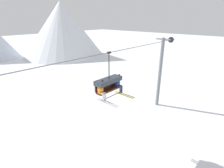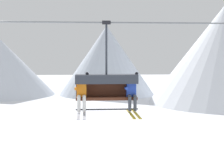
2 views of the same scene
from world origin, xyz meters
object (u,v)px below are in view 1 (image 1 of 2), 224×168
object	(u,v)px
lift_tower_far	(160,71)
skier_blue	(119,84)
chairlift_chair	(108,82)
skier_orange	(102,91)

from	to	relation	value
lift_tower_far	skier_blue	xyz separation A→B (m)	(-8.10, -0.92, 1.10)
chairlift_chair	skier_blue	distance (m)	0.91
chairlift_chair	skier_blue	size ratio (longest dim) A/B	1.73
lift_tower_far	skier_orange	xyz separation A→B (m)	(-9.77, -0.92, 1.10)
lift_tower_far	skier_orange	distance (m)	9.87
skier_orange	skier_blue	size ratio (longest dim) A/B	1.00
lift_tower_far	chairlift_chair	bearing A→B (deg)	-175.47
chairlift_chair	skier_orange	distance (m)	0.91
skier_orange	skier_blue	distance (m)	1.67
lift_tower_far	skier_orange	bearing A→B (deg)	-174.61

